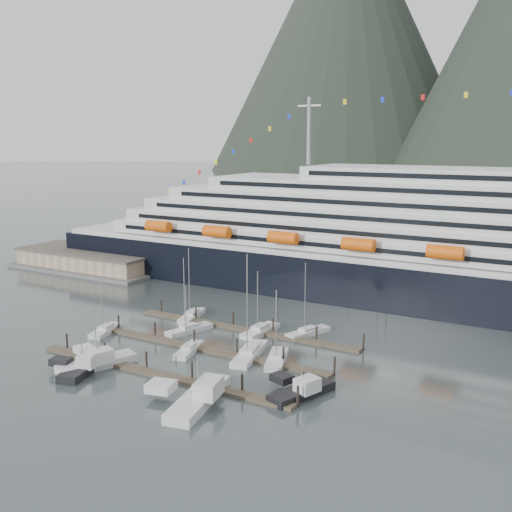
% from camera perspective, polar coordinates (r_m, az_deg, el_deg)
% --- Properties ---
extents(ground, '(1600.00, 1600.00, 0.00)m').
position_cam_1_polar(ground, '(101.48, -3.55, -9.97)').
color(ground, '#455152').
rests_on(ground, ground).
extents(cruise_ship, '(210.00, 30.40, 50.30)m').
position_cam_1_polar(cruise_ship, '(137.69, 20.12, 0.19)').
color(cruise_ship, black).
rests_on(cruise_ship, ground).
extents(warehouse, '(46.00, 20.00, 5.80)m').
position_cam_1_polar(warehouse, '(176.92, -15.53, -0.48)').
color(warehouse, '#595956').
rests_on(warehouse, ground).
extents(dock_near, '(48.18, 2.28, 3.20)m').
position_cam_1_polar(dock_near, '(96.72, -9.36, -10.99)').
color(dock_near, '#4E4032').
rests_on(dock_near, ground).
extents(dock_mid, '(48.18, 2.28, 3.20)m').
position_cam_1_polar(dock_mid, '(106.35, -4.87, -8.81)').
color(dock_mid, '#4E4032').
rests_on(dock_mid, ground).
extents(dock_far, '(48.18, 2.28, 3.20)m').
position_cam_1_polar(dock_far, '(116.64, -1.19, -6.96)').
color(dock_far, '#4E4032').
rests_on(dock_far, ground).
extents(sailboat_a, '(4.53, 9.02, 11.46)m').
position_cam_1_polar(sailboat_a, '(118.73, -14.13, -6.92)').
color(sailboat_a, silver).
rests_on(sailboat_a, ground).
extents(sailboat_b, '(5.28, 10.12, 15.08)m').
position_cam_1_polar(sailboat_b, '(116.31, -6.38, -7.01)').
color(sailboat_b, silver).
rests_on(sailboat_b, ground).
extents(sailboat_c, '(4.50, 8.99, 12.47)m').
position_cam_1_polar(sailboat_c, '(105.70, -6.42, -8.91)').
color(sailboat_c, silver).
rests_on(sailboat_c, ground).
extents(sailboat_d, '(5.75, 12.90, 18.55)m').
position_cam_1_polar(sailboat_d, '(103.08, -0.62, -9.33)').
color(sailboat_d, silver).
rests_on(sailboat_d, ground).
extents(sailboat_e, '(5.00, 10.13, 15.34)m').
position_cam_1_polar(sailboat_e, '(125.10, -6.15, -5.71)').
color(sailboat_e, silver).
rests_on(sailboat_e, ground).
extents(sailboat_f, '(3.37, 10.05, 12.88)m').
position_cam_1_polar(sailboat_f, '(114.81, 0.42, -7.19)').
color(sailboat_f, silver).
rests_on(sailboat_f, ground).
extents(sailboat_g, '(5.80, 10.02, 14.49)m').
position_cam_1_polar(sailboat_g, '(114.56, 4.99, -7.28)').
color(sailboat_g, silver).
rests_on(sailboat_g, ground).
extents(sailboat_h, '(6.01, 10.12, 13.11)m').
position_cam_1_polar(sailboat_h, '(100.82, 1.99, -9.83)').
color(sailboat_h, silver).
rests_on(sailboat_h, ground).
extents(trawler_a, '(10.61, 13.24, 7.05)m').
position_cam_1_polar(trawler_a, '(101.85, -14.94, -9.71)').
color(trawler_a, silver).
rests_on(trawler_a, ground).
extents(trawler_b, '(8.55, 10.77, 6.63)m').
position_cam_1_polar(trawler_b, '(100.19, -16.22, -10.16)').
color(trawler_b, black).
rests_on(trawler_b, ground).
extents(trawler_c, '(11.40, 15.75, 7.82)m').
position_cam_1_polar(trawler_c, '(86.33, -5.60, -13.20)').
color(trawler_c, silver).
rests_on(trawler_c, ground).
extents(trawler_d, '(9.14, 11.42, 6.49)m').
position_cam_1_polar(trawler_d, '(88.46, 4.31, -12.64)').
color(trawler_d, black).
rests_on(trawler_d, ground).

